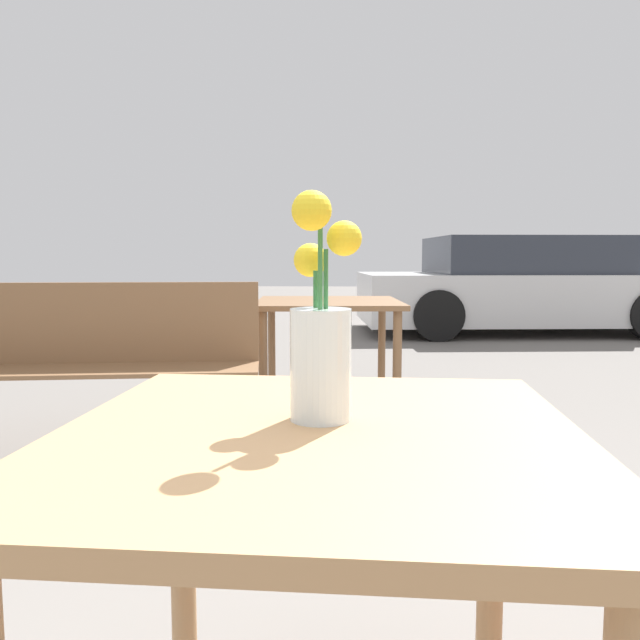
# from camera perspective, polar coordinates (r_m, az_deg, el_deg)

# --- Properties ---
(table_front) EXTENTS (0.76, 0.78, 0.74)m
(table_front) POSITION_cam_1_polar(r_m,az_deg,el_deg) (0.93, -0.07, -17.32)
(table_front) COLOR tan
(table_front) RESTS_ON ground_plane
(flower_vase) EXTENTS (0.11, 0.14, 0.33)m
(flower_vase) POSITION_cam_1_polar(r_m,az_deg,el_deg) (0.91, 0.02, -2.36)
(flower_vase) COLOR silver
(flower_vase) RESTS_ON table_front
(bench_near) EXTENTS (1.82, 0.59, 0.85)m
(bench_near) POSITION_cam_1_polar(r_m,az_deg,el_deg) (3.25, -21.61, -3.56)
(bench_near) COLOR brown
(bench_near) RESTS_ON ground_plane
(table_back) EXTENTS (0.91, 0.92, 0.71)m
(table_back) POSITION_cam_1_polar(r_m,az_deg,el_deg) (3.79, 0.77, 0.33)
(table_back) COLOR brown
(table_back) RESTS_ON ground_plane
(parked_car) EXTENTS (4.24, 2.18, 1.23)m
(parked_car) POSITION_cam_1_polar(r_m,az_deg,el_deg) (8.55, 17.84, 2.92)
(parked_car) COLOR silver
(parked_car) RESTS_ON ground_plane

